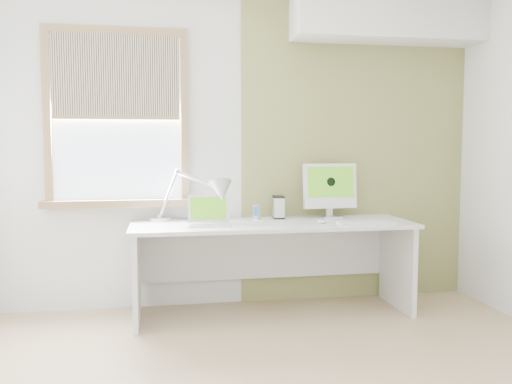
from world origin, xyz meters
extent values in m
cube|color=white|center=(0.00, 1.76, 1.30)|extent=(4.00, 0.02, 2.60)
cube|color=white|center=(0.00, -1.76, 1.30)|extent=(4.00, 0.02, 2.60)
cube|color=olive|center=(1.00, 1.74, 1.30)|extent=(2.00, 0.02, 2.60)
cube|color=white|center=(1.20, 1.57, 2.40)|extent=(1.60, 0.40, 0.42)
cube|color=#97704B|center=(-1.53, 1.72, 1.55)|extent=(0.06, 0.06, 1.42)
cube|color=#97704B|center=(-0.47, 1.72, 1.55)|extent=(0.06, 0.06, 1.42)
cube|color=#97704B|center=(-1.00, 1.72, 2.23)|extent=(1.00, 0.06, 0.06)
cube|color=#97704B|center=(-1.00, 1.70, 0.87)|extent=(1.20, 0.14, 0.06)
cube|color=#D1E2F9|center=(-1.00, 1.74, 1.55)|extent=(1.00, 0.01, 1.30)
cube|color=beige|center=(-1.00, 1.70, 1.88)|extent=(0.98, 0.02, 0.65)
cube|color=#97704B|center=(-1.00, 1.70, 1.55)|extent=(0.98, 0.03, 0.03)
cube|color=silver|center=(0.19, 1.38, 0.71)|extent=(2.20, 0.70, 0.03)
cube|color=silver|center=(-0.86, 1.38, 0.35)|extent=(0.04, 0.64, 0.70)
cube|color=silver|center=(1.24, 1.38, 0.35)|extent=(0.04, 0.64, 0.70)
cube|color=silver|center=(0.19, 1.70, 0.45)|extent=(2.08, 0.02, 0.48)
cylinder|color=silver|center=(-0.68, 1.64, 0.74)|extent=(0.22, 0.22, 0.02)
sphere|color=silver|center=(-0.68, 1.64, 0.76)|extent=(0.06, 0.06, 0.05)
cylinder|color=silver|center=(-0.61, 1.61, 0.94)|extent=(0.17, 0.07, 0.37)
sphere|color=silver|center=(-0.54, 1.59, 1.12)|extent=(0.06, 0.06, 0.05)
cylinder|color=silver|center=(-0.39, 1.53, 1.06)|extent=(0.32, 0.16, 0.14)
sphere|color=silver|center=(-0.23, 1.46, 1.00)|extent=(0.05, 0.05, 0.04)
cone|color=silver|center=(-0.21, 1.45, 0.97)|extent=(0.22, 0.26, 0.23)
cube|color=silver|center=(-0.31, 1.31, 0.74)|extent=(0.33, 0.24, 0.02)
cube|color=#B2B5B7|center=(-0.31, 1.31, 0.75)|extent=(0.27, 0.15, 0.00)
cube|color=silver|center=(-0.31, 1.42, 0.85)|extent=(0.32, 0.08, 0.21)
cube|color=#458615|center=(-0.31, 1.41, 0.85)|extent=(0.28, 0.06, 0.17)
cylinder|color=silver|center=(0.09, 1.57, 0.74)|extent=(0.07, 0.07, 0.02)
cube|color=silver|center=(0.09, 1.57, 0.80)|extent=(0.05, 0.01, 0.10)
cube|color=#194C99|center=(0.09, 1.56, 0.80)|extent=(0.04, 0.00, 0.07)
cube|color=silver|center=(0.29, 1.61, 0.82)|extent=(0.10, 0.15, 0.18)
cube|color=black|center=(0.29, 1.61, 0.91)|extent=(0.10, 0.15, 0.01)
cube|color=black|center=(0.29, 1.61, 0.74)|extent=(0.10, 0.15, 0.01)
cube|color=silver|center=(0.73, 1.59, 0.74)|extent=(0.18, 0.16, 0.01)
cube|color=silver|center=(0.73, 1.62, 0.81)|extent=(0.06, 0.02, 0.15)
cube|color=white|center=(0.73, 1.61, 0.99)|extent=(0.46, 0.10, 0.38)
cube|color=#458615|center=(0.73, 1.59, 1.03)|extent=(0.40, 0.04, 0.25)
cylinder|color=black|center=(0.73, 1.58, 1.03)|extent=(0.08, 0.01, 0.07)
cube|color=white|center=(0.89, 1.18, 0.74)|extent=(0.45, 0.13, 0.02)
cube|color=white|center=(0.89, 1.18, 0.75)|extent=(0.42, 0.10, 0.00)
ellipsoid|color=white|center=(0.56, 1.27, 0.74)|extent=(0.08, 0.10, 0.03)
camera|label=1|loc=(-0.67, -2.71, 1.33)|focal=37.75mm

